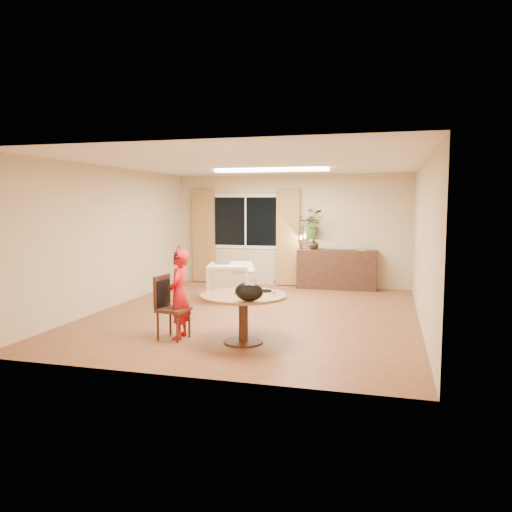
% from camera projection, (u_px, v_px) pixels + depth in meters
% --- Properties ---
extents(floor, '(6.50, 6.50, 0.00)m').
position_uv_depth(floor, '(255.00, 314.00, 8.70)').
color(floor, brown).
rests_on(floor, ground).
extents(ceiling, '(6.50, 6.50, 0.00)m').
position_uv_depth(ceiling, '(255.00, 163.00, 8.43)').
color(ceiling, white).
rests_on(ceiling, wall_back).
extents(wall_back, '(5.50, 0.00, 5.50)m').
position_uv_depth(wall_back, '(291.00, 230.00, 11.68)').
color(wall_back, tan).
rests_on(wall_back, floor).
extents(wall_left, '(0.00, 6.50, 6.50)m').
position_uv_depth(wall_left, '(112.00, 237.00, 9.27)').
color(wall_left, tan).
rests_on(wall_left, floor).
extents(wall_right, '(0.00, 6.50, 6.50)m').
position_uv_depth(wall_right, '(423.00, 243.00, 7.85)').
color(wall_right, tan).
rests_on(wall_right, floor).
extents(window, '(1.70, 0.03, 1.30)m').
position_uv_depth(window, '(246.00, 221.00, 11.93)').
color(window, white).
rests_on(window, wall_back).
extents(curtain_left, '(0.55, 0.08, 2.25)m').
position_uv_depth(curtain_left, '(204.00, 236.00, 12.16)').
color(curtain_left, brown).
rests_on(curtain_left, wall_back).
extents(curtain_right, '(0.55, 0.08, 2.25)m').
position_uv_depth(curtain_right, '(288.00, 237.00, 11.62)').
color(curtain_right, brown).
rests_on(curtain_right, wall_back).
extents(ceiling_panel, '(2.20, 0.35, 0.05)m').
position_uv_depth(ceiling_panel, '(271.00, 170.00, 9.58)').
color(ceiling_panel, white).
rests_on(ceiling_panel, ceiling).
extents(dining_table, '(1.20, 1.20, 0.68)m').
position_uv_depth(dining_table, '(243.00, 305.00, 6.87)').
color(dining_table, brown).
rests_on(dining_table, floor).
extents(dining_chair, '(0.49, 0.45, 0.91)m').
position_uv_depth(dining_chair, '(173.00, 308.00, 7.08)').
color(dining_chair, black).
rests_on(dining_chair, floor).
extents(child, '(0.50, 0.36, 1.27)m').
position_uv_depth(child, '(179.00, 294.00, 7.10)').
color(child, red).
rests_on(child, floor).
extents(laptop, '(0.35, 0.25, 0.22)m').
position_uv_depth(laptop, '(244.00, 286.00, 6.90)').
color(laptop, '#B7B7BC').
rests_on(laptop, dining_table).
extents(tumbler, '(0.09, 0.09, 0.10)m').
position_uv_depth(tumbler, '(251.00, 287.00, 7.17)').
color(tumbler, white).
rests_on(tumbler, dining_table).
extents(wine_glass, '(0.08, 0.08, 0.18)m').
position_uv_depth(wine_glass, '(274.00, 287.00, 6.95)').
color(wine_glass, white).
rests_on(wine_glass, dining_table).
extents(pot_lid, '(0.23, 0.23, 0.03)m').
position_uv_depth(pot_lid, '(264.00, 290.00, 7.07)').
color(pot_lid, white).
rests_on(pot_lid, dining_table).
extents(handbag, '(0.39, 0.25, 0.25)m').
position_uv_depth(handbag, '(249.00, 292.00, 6.35)').
color(handbag, black).
rests_on(handbag, dining_table).
extents(armchair, '(0.96, 0.98, 0.75)m').
position_uv_depth(armchair, '(229.00, 281.00, 9.96)').
color(armchair, '#BCAC95').
rests_on(armchair, floor).
extents(throw, '(0.62, 0.68, 0.03)m').
position_uv_depth(throw, '(242.00, 263.00, 9.78)').
color(throw, beige).
rests_on(throw, armchair).
extents(sideboard, '(1.77, 0.43, 0.89)m').
position_uv_depth(sideboard, '(337.00, 269.00, 11.26)').
color(sideboard, black).
rests_on(sideboard, floor).
extents(vase, '(0.24, 0.24, 0.25)m').
position_uv_depth(vase, '(313.00, 244.00, 11.34)').
color(vase, black).
rests_on(vase, sideboard).
extents(bouquet, '(0.61, 0.53, 0.66)m').
position_uv_depth(bouquet, '(312.00, 224.00, 11.30)').
color(bouquet, '#305F23').
rests_on(bouquet, vase).
extents(book_stack, '(0.23, 0.20, 0.08)m').
position_uv_depth(book_stack, '(362.00, 249.00, 11.06)').
color(book_stack, '#916B4A').
rests_on(book_stack, sideboard).
extents(desk_lamp, '(0.16, 0.16, 0.35)m').
position_uv_depth(desk_lamp, '(301.00, 242.00, 11.35)').
color(desk_lamp, black).
rests_on(desk_lamp, sideboard).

